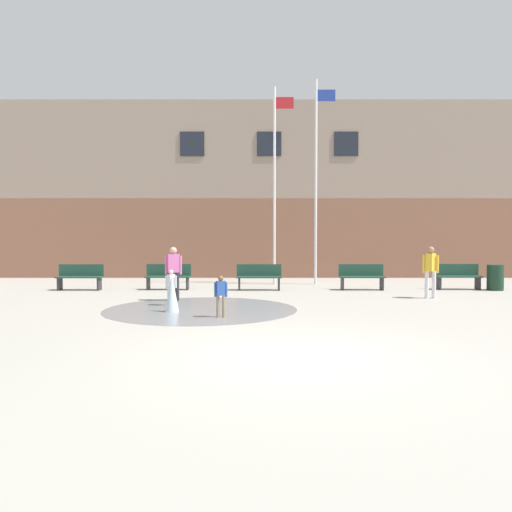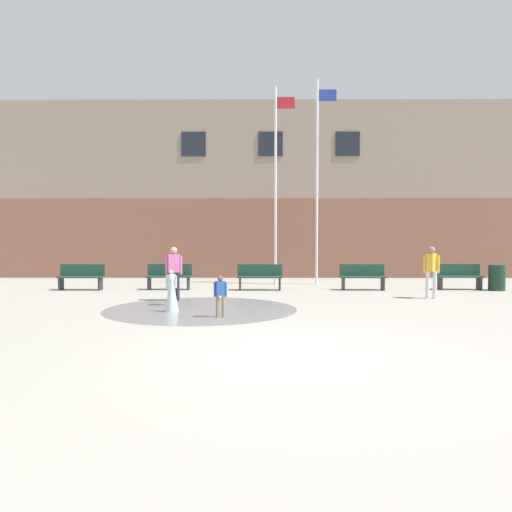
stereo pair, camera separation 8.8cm
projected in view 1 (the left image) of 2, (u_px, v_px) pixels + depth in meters
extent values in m
plane|color=#9E998E|center=(294.00, 357.00, 7.83)|extent=(100.00, 100.00, 0.00)
cube|color=brown|center=(268.00, 238.00, 25.82)|extent=(36.00, 6.00, 3.65)
cube|color=gray|center=(268.00, 159.00, 25.66)|extent=(36.00, 6.00, 4.46)
cube|color=#1E232D|center=(193.00, 144.00, 22.64)|extent=(1.10, 0.06, 1.10)
cube|color=#1E232D|center=(270.00, 144.00, 22.63)|extent=(1.10, 0.06, 1.10)
cube|color=#1E232D|center=(347.00, 144.00, 22.63)|extent=(1.10, 0.06, 1.10)
cylinder|color=gray|center=(201.00, 309.00, 13.02)|extent=(5.02, 5.02, 0.01)
cone|color=silver|center=(172.00, 293.00, 12.55)|extent=(0.35, 0.35, 0.96)
cube|color=#28282D|center=(60.00, 284.00, 17.62)|extent=(0.06, 0.40, 0.44)
cube|color=#28282D|center=(100.00, 284.00, 17.62)|extent=(0.06, 0.40, 0.44)
cube|color=#1E4233|center=(80.00, 277.00, 17.61)|extent=(1.60, 0.44, 0.05)
cube|color=#1E4233|center=(82.00, 270.00, 17.80)|extent=(1.60, 0.04, 0.42)
cube|color=#28282D|center=(149.00, 284.00, 17.77)|extent=(0.06, 0.40, 0.44)
cube|color=#28282D|center=(188.00, 284.00, 17.77)|extent=(0.06, 0.40, 0.44)
cube|color=#1E4233|center=(168.00, 277.00, 17.76)|extent=(1.60, 0.44, 0.05)
cube|color=#1E4233|center=(169.00, 270.00, 17.95)|extent=(1.60, 0.04, 0.42)
cube|color=#28282D|center=(240.00, 284.00, 17.62)|extent=(0.06, 0.40, 0.44)
cube|color=#28282D|center=(279.00, 284.00, 17.62)|extent=(0.06, 0.40, 0.44)
cube|color=#1E4233|center=(259.00, 277.00, 17.61)|extent=(1.60, 0.44, 0.05)
cube|color=#1E4233|center=(259.00, 270.00, 17.80)|extent=(1.60, 0.04, 0.42)
cube|color=#28282D|center=(343.00, 284.00, 17.68)|extent=(0.06, 0.40, 0.44)
cube|color=#28282D|center=(382.00, 284.00, 17.67)|extent=(0.06, 0.40, 0.44)
cube|color=#1E4233|center=(362.00, 277.00, 17.67)|extent=(1.60, 0.44, 0.05)
cube|color=#1E4233|center=(361.00, 270.00, 17.86)|extent=(1.60, 0.04, 0.42)
cube|color=#28282D|center=(439.00, 283.00, 17.84)|extent=(0.06, 0.40, 0.44)
cube|color=#28282D|center=(478.00, 283.00, 17.84)|extent=(0.06, 0.40, 0.44)
cube|color=#1E4233|center=(459.00, 277.00, 17.83)|extent=(1.60, 0.44, 0.05)
cube|color=#1E4233|center=(457.00, 270.00, 18.02)|extent=(1.60, 0.04, 0.42)
cylinder|color=#28282D|center=(170.00, 287.00, 14.72)|extent=(0.12, 0.12, 0.84)
cylinder|color=#28282D|center=(178.00, 287.00, 14.72)|extent=(0.12, 0.12, 0.84)
cube|color=pink|center=(174.00, 263.00, 14.69)|extent=(0.39, 0.31, 0.54)
sphere|color=tan|center=(174.00, 251.00, 14.68)|extent=(0.21, 0.21, 0.21)
cylinder|color=pink|center=(167.00, 265.00, 14.70)|extent=(0.08, 0.08, 0.55)
cylinder|color=pink|center=(181.00, 265.00, 14.70)|extent=(0.08, 0.08, 0.55)
cylinder|color=silver|center=(169.00, 296.00, 13.70)|extent=(0.07, 0.07, 0.52)
cylinder|color=silver|center=(174.00, 296.00, 13.70)|extent=(0.07, 0.07, 0.52)
cube|color=white|center=(172.00, 281.00, 13.69)|extent=(0.22, 0.24, 0.33)
sphere|color=beige|center=(171.00, 272.00, 13.68)|extent=(0.13, 0.13, 0.13)
cylinder|color=white|center=(167.00, 282.00, 13.69)|extent=(0.05, 0.05, 0.34)
cylinder|color=white|center=(176.00, 282.00, 13.69)|extent=(0.05, 0.05, 0.34)
cylinder|color=#89755B|center=(218.00, 306.00, 11.69)|extent=(0.07, 0.07, 0.52)
cylinder|color=#89755B|center=(224.00, 306.00, 11.69)|extent=(0.07, 0.07, 0.52)
cube|color=#284C9E|center=(221.00, 288.00, 11.68)|extent=(0.24, 0.20, 0.33)
sphere|color=brown|center=(221.00, 278.00, 11.67)|extent=(0.13, 0.13, 0.13)
cylinder|color=#284C9E|center=(216.00, 290.00, 11.68)|extent=(0.05, 0.05, 0.34)
cylinder|color=#284C9E|center=(227.00, 290.00, 11.68)|extent=(0.05, 0.05, 0.34)
cylinder|color=silver|center=(427.00, 285.00, 15.29)|extent=(0.12, 0.12, 0.84)
cylinder|color=silver|center=(434.00, 285.00, 15.29)|extent=(0.12, 0.12, 0.84)
cube|color=gold|center=(431.00, 262.00, 15.26)|extent=(0.37, 0.39, 0.54)
sphere|color=#997051|center=(431.00, 250.00, 15.25)|extent=(0.21, 0.21, 0.21)
cylinder|color=gold|center=(424.00, 264.00, 15.27)|extent=(0.08, 0.08, 0.55)
cylinder|color=gold|center=(438.00, 264.00, 15.27)|extent=(0.08, 0.08, 0.55)
cylinder|color=silver|center=(275.00, 186.00, 19.69)|extent=(0.10, 0.10, 7.77)
cube|color=#B21E23|center=(285.00, 103.00, 19.56)|extent=(0.70, 0.02, 0.45)
cylinder|color=silver|center=(316.00, 183.00, 19.68)|extent=(0.10, 0.10, 8.06)
cube|color=#233893|center=(327.00, 95.00, 19.55)|extent=(0.70, 0.02, 0.45)
cylinder|color=#193323|center=(496.00, 278.00, 17.59)|extent=(0.56, 0.56, 0.90)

